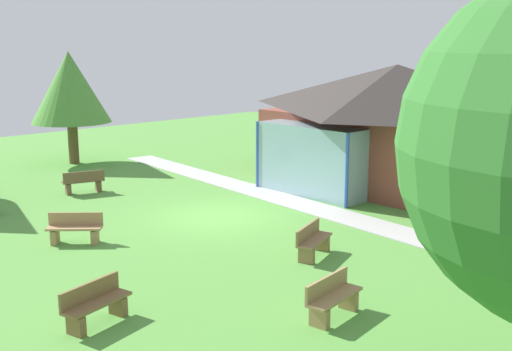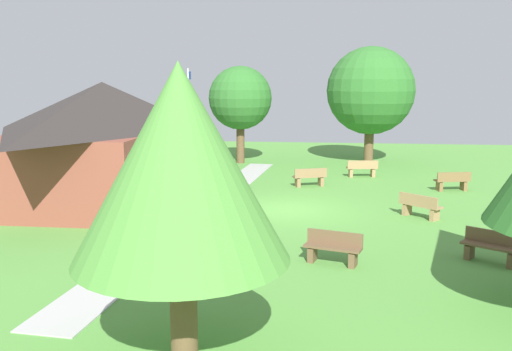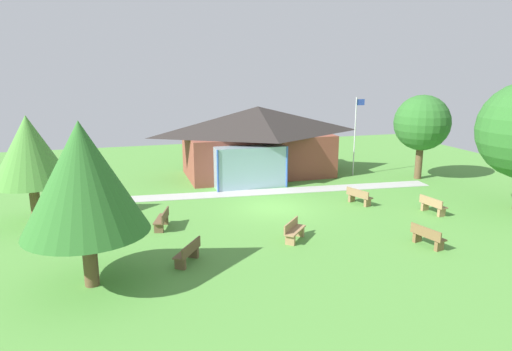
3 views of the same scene
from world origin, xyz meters
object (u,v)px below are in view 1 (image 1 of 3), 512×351
object	(u,v)px
bench_lawn_far_right	(333,298)
bench_front_right	(95,305)
bench_front_center	(75,229)
bench_mid_right	(313,241)
pavilion	(391,125)
bench_mid_left	(83,182)
tree_west_hedge	(70,88)

from	to	relation	value
bench_lawn_far_right	bench_front_right	bearing A→B (deg)	-47.51
bench_front_center	bench_mid_right	size ratio (longest dim) A/B	0.90
bench_lawn_far_right	pavilion	bearing A→B (deg)	-158.18
bench_mid_right	bench_mid_left	bearing A→B (deg)	-105.47
pavilion	tree_west_hedge	distance (m)	14.38
tree_west_hedge	bench_front_right	bearing A→B (deg)	-26.52
pavilion	tree_west_hedge	xyz separation A→B (m)	(-12.88, -6.30, 1.03)
pavilion	bench_front_center	bearing A→B (deg)	-99.59
bench_front_center	bench_front_right	bearing A→B (deg)	108.30
tree_west_hedge	bench_front_center	bearing A→B (deg)	-27.72
bench_lawn_far_right	tree_west_hedge	size ratio (longest dim) A/B	0.30
bench_lawn_far_right	bench_mid_right	distance (m)	3.72
bench_front_right	bench_lawn_far_right	size ratio (longest dim) A/B	1.01
pavilion	bench_mid_right	distance (m)	8.94
bench_mid_right	bench_front_center	bearing A→B (deg)	-73.31
bench_front_center	bench_lawn_far_right	bearing A→B (deg)	142.15
bench_mid_left	tree_west_hedge	size ratio (longest dim) A/B	0.31
bench_lawn_far_right	tree_west_hedge	bearing A→B (deg)	-110.49
bench_front_center	bench_mid_left	xyz separation A→B (m)	(-5.22, 3.10, 0.00)
bench_mid_left	bench_mid_right	distance (m)	10.53
bench_front_right	bench_mid_right	world-z (taller)	same
bench_front_right	bench_mid_right	size ratio (longest dim) A/B	1.00
bench_front_center	bench_mid_left	world-z (taller)	same
pavilion	bench_mid_left	distance (m)	11.65
bench_lawn_far_right	bench_front_center	xyz separation A→B (m)	(-8.02, -1.42, 0.00)
bench_mid_left	bench_mid_right	size ratio (longest dim) A/B	1.00
bench_mid_left	bench_mid_right	world-z (taller)	same
bench_mid_left	tree_west_hedge	distance (m)	6.92
bench_front_right	bench_mid_right	distance (m)	6.14
bench_front_right	bench_mid_right	xyz separation A→B (m)	(0.28, 6.14, 0.00)
bench_lawn_far_right	bench_mid_left	size ratio (longest dim) A/B	0.99
bench_mid_right	tree_west_hedge	size ratio (longest dim) A/B	0.31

